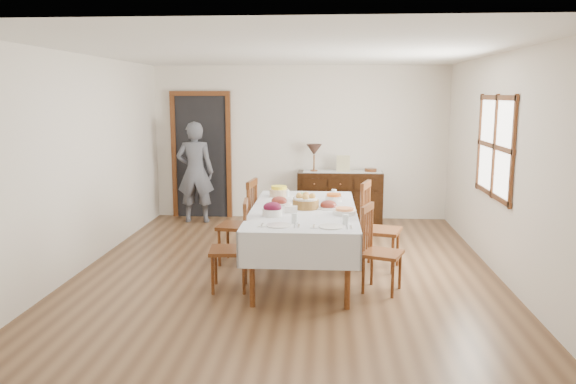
# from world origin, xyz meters

# --- Properties ---
(ground) EXTENTS (6.00, 6.00, 0.00)m
(ground) POSITION_xyz_m (0.00, 0.00, 0.00)
(ground) COLOR brown
(room_shell) EXTENTS (5.02, 6.02, 2.65)m
(room_shell) POSITION_xyz_m (-0.15, 0.42, 1.64)
(room_shell) COLOR white
(room_shell) RESTS_ON ground
(dining_table) EXTENTS (1.22, 2.37, 0.81)m
(dining_table) POSITION_xyz_m (0.20, -0.22, 0.72)
(dining_table) COLOR silver
(dining_table) RESTS_ON ground
(chair_left_near) EXTENTS (0.45, 0.45, 0.99)m
(chair_left_near) POSITION_xyz_m (-0.53, -0.73, 0.50)
(chair_left_near) COLOR #592C13
(chair_left_near) RESTS_ON ground
(chair_left_far) EXTENTS (0.50, 0.50, 1.07)m
(chair_left_far) POSITION_xyz_m (-0.60, 0.25, 0.54)
(chair_left_far) COLOR #592C13
(chair_left_far) RESTS_ON ground
(chair_right_near) EXTENTS (0.51, 0.51, 0.95)m
(chair_right_near) POSITION_xyz_m (1.03, -0.66, 0.48)
(chair_right_near) COLOR #592C13
(chair_right_near) RESTS_ON ground
(chair_right_far) EXTENTS (0.55, 0.55, 1.07)m
(chair_right_far) POSITION_xyz_m (1.08, 0.16, 0.54)
(chair_right_far) COLOR #592C13
(chair_right_far) RESTS_ON ground
(sideboard) EXTENTS (1.41, 0.51, 0.84)m
(sideboard) POSITION_xyz_m (0.69, 2.72, 0.42)
(sideboard) COLOR black
(sideboard) RESTS_ON ground
(person) EXTENTS (0.58, 0.40, 1.80)m
(person) POSITION_xyz_m (-1.72, 2.53, 0.90)
(person) COLOR #4F5059
(person) RESTS_ON ground
(bread_basket) EXTENTS (0.30, 0.30, 0.18)m
(bread_basket) POSITION_xyz_m (0.23, -0.21, 0.88)
(bread_basket) COLOR brown
(bread_basket) RESTS_ON dining_table
(egg_basket) EXTENTS (0.24, 0.24, 0.11)m
(egg_basket) POSITION_xyz_m (0.18, 0.21, 0.85)
(egg_basket) COLOR black
(egg_basket) RESTS_ON dining_table
(ham_platter_a) EXTENTS (0.32, 0.32, 0.11)m
(ham_platter_a) POSITION_xyz_m (-0.10, 0.03, 0.84)
(ham_platter_a) COLOR white
(ham_platter_a) RESTS_ON dining_table
(ham_platter_b) EXTENTS (0.31, 0.31, 0.11)m
(ham_platter_b) POSITION_xyz_m (0.49, -0.18, 0.84)
(ham_platter_b) COLOR white
(ham_platter_b) RESTS_ON dining_table
(beet_bowl) EXTENTS (0.22, 0.22, 0.15)m
(beet_bowl) POSITION_xyz_m (-0.12, -0.63, 0.88)
(beet_bowl) COLOR white
(beet_bowl) RESTS_ON dining_table
(carrot_bowl) EXTENTS (0.21, 0.21, 0.10)m
(carrot_bowl) POSITION_xyz_m (0.56, 0.25, 0.86)
(carrot_bowl) COLOR white
(carrot_bowl) RESTS_ON dining_table
(pineapple_bowl) EXTENTS (0.25, 0.25, 0.14)m
(pineapple_bowl) POSITION_xyz_m (-0.15, 0.55, 0.88)
(pineapple_bowl) COLOR #D5B38B
(pineapple_bowl) RESTS_ON dining_table
(casserole_dish) EXTENTS (0.26, 0.26, 0.07)m
(casserole_dish) POSITION_xyz_m (0.67, -0.50, 0.84)
(casserole_dish) COLOR white
(casserole_dish) RESTS_ON dining_table
(butter_dish) EXTENTS (0.14, 0.09, 0.07)m
(butter_dish) POSITION_xyz_m (0.07, -0.44, 0.85)
(butter_dish) COLOR white
(butter_dish) RESTS_ON dining_table
(setting_left) EXTENTS (0.42, 0.31, 0.10)m
(setting_left) POSITION_xyz_m (0.04, -1.06, 0.83)
(setting_left) COLOR white
(setting_left) RESTS_ON dining_table
(setting_right) EXTENTS (0.42, 0.31, 0.10)m
(setting_right) POSITION_xyz_m (0.56, -1.08, 0.83)
(setting_right) COLOR white
(setting_right) RESTS_ON dining_table
(glass_far_a) EXTENTS (0.07, 0.07, 0.09)m
(glass_far_a) POSITION_xyz_m (-0.04, 0.52, 0.86)
(glass_far_a) COLOR white
(glass_far_a) RESTS_ON dining_table
(glass_far_b) EXTENTS (0.06, 0.06, 0.09)m
(glass_far_b) POSITION_xyz_m (0.56, 0.57, 0.86)
(glass_far_b) COLOR white
(glass_far_b) RESTS_ON dining_table
(runner) EXTENTS (1.30, 0.35, 0.01)m
(runner) POSITION_xyz_m (0.73, 2.75, 0.85)
(runner) COLOR silver
(runner) RESTS_ON sideboard
(table_lamp) EXTENTS (0.26, 0.26, 0.46)m
(table_lamp) POSITION_xyz_m (0.25, 2.71, 1.20)
(table_lamp) COLOR brown
(table_lamp) RESTS_ON sideboard
(picture_frame) EXTENTS (0.22, 0.08, 0.28)m
(picture_frame) POSITION_xyz_m (0.74, 2.68, 0.98)
(picture_frame) COLOR tan
(picture_frame) RESTS_ON sideboard
(deco_bowl) EXTENTS (0.20, 0.20, 0.06)m
(deco_bowl) POSITION_xyz_m (1.19, 2.73, 0.87)
(deco_bowl) COLOR #592C13
(deco_bowl) RESTS_ON sideboard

